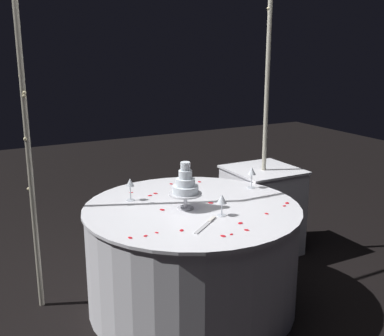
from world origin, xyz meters
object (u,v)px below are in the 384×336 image
Objects in this scene: wine_glass_1 at (130,184)px; cake_knife at (207,224)px; main_table at (192,256)px; wine_glass_0 at (222,200)px; side_table at (262,210)px; decorative_arch at (160,77)px; tiered_cake at (185,186)px; wine_glass_2 at (252,172)px.

cake_knife is (0.24, -0.66, -0.12)m from wine_glass_1.
wine_glass_1 reaches higher than main_table.
side_table is at bearing 40.62° from wine_glass_0.
decorative_arch is 17.18× the size of wine_glass_0.
decorative_arch is 1.04m from wine_glass_0.
main_table is 5.97× the size of cake_knife.
wine_glass_2 is at bearing 15.32° from tiered_cake.
wine_glass_0 is 0.70m from wine_glass_1.
decorative_arch is at bearing 84.57° from cake_knife.
wine_glass_1 is at bearing 110.11° from cake_knife.
wine_glass_2 is at bearing -27.96° from decorative_arch.
wine_glass_2 is (0.66, 0.18, -0.03)m from tiered_cake.
main_table is at bearing -44.98° from wine_glass_1.
side_table is 4.58× the size of wine_glass_2.
tiered_cake is 0.69m from wine_glass_2.
tiered_cake reaches higher than wine_glass_1.
side_table reaches higher than main_table.
wine_glass_1 is (-0.26, 0.34, -0.04)m from tiered_cake.
wine_glass_1 is 0.93m from wine_glass_2.
tiered_cake reaches higher than side_table.
wine_glass_2 is 0.85m from cake_knife.
side_table is (0.98, 0.04, -1.19)m from decorative_arch.
side_table is 1.40m from wine_glass_1.
wine_glass_2 reaches higher than wine_glass_0.
main_table is at bearing -89.88° from decorative_arch.
cake_knife is (-1.06, -0.86, 0.36)m from side_table.
wine_glass_1 is (-0.32, 0.32, 0.49)m from main_table.
tiered_cake reaches higher than cake_knife.
decorative_arch is 14.88× the size of wine_glass_2.
cake_knife is at bearing -93.63° from tiered_cake.
decorative_arch reaches higher than cake_knife.
wine_glass_0 reaches higher than side_table.
decorative_arch reaches higher than side_table.
wine_glass_1 is at bearing -152.71° from decorative_arch.
tiered_cake reaches higher than wine_glass_2.
decorative_arch is at bearing 27.29° from wine_glass_1.
tiered_cake is 0.36m from cake_knife.
cake_knife reaches higher than main_table.
wine_glass_1 is 0.65× the size of cake_knife.
wine_glass_0 is 0.87× the size of wine_glass_2.
cake_knife is at bearing -103.17° from main_table.
main_table is (0.00, -0.48, -1.20)m from decorative_arch.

